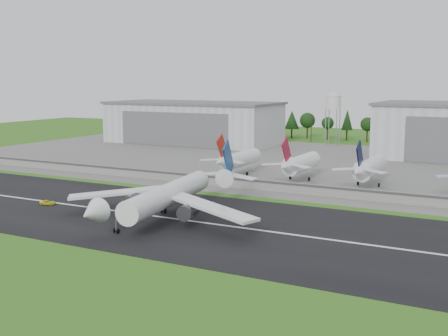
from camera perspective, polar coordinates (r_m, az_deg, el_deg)
The scene contains 14 objects.
ground at distance 140.57m, azimuth -9.60°, elevation -5.71°, with size 600.00×600.00×0.00m, color #2A6417.
runway at distance 148.38m, azimuth -7.26°, elevation -4.86°, with size 320.00×60.00×0.10m, color black.
runway_centerline at distance 148.36m, azimuth -7.26°, elevation -4.84°, with size 220.00×1.00×0.02m, color white.
apron at distance 245.05m, azimuth 7.61°, elevation 0.59°, with size 320.00×150.00×0.10m, color slate.
blast_fence at distance 185.81m, azimuth 0.69°, elevation -1.44°, with size 240.00×0.61×3.50m.
hangar_west at distance 318.64m, azimuth -3.16°, elevation 4.66°, with size 97.00×44.00×23.20m.
water_tower at distance 305.99m, azimuth 11.05°, elevation 6.76°, with size 8.40×8.40×29.40m.
utility_poles at distance 320.80m, azimuth 12.55°, elevation 2.40°, with size 230.00×3.00×12.00m, color black, non-canonical shape.
treeline at distance 335.22m, azimuth 13.22°, elevation 2.65°, with size 320.00×16.00×22.00m, color black, non-canonical shape.
main_airliner at distance 144.24m, azimuth -5.79°, elevation -3.26°, with size 56.60×59.16×18.17m.
ground_vehicle at distance 167.80m, azimuth -17.45°, elevation -3.36°, with size 2.08×4.51×1.25m, color yellow.
parked_jet_red_a at distance 207.88m, azimuth 1.33°, elevation 0.88°, with size 7.36×31.29×16.68m.
parked_jet_red_b at distance 198.46m, azimuth 7.58°, elevation 0.45°, with size 7.36×31.29×16.75m.
parked_jet_navy at distance 191.58m, azimuth 14.42°, elevation -0.03°, with size 7.36×31.29×16.86m.
Camera 1 is at (82.97, -107.88, 35.19)m, focal length 45.00 mm.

